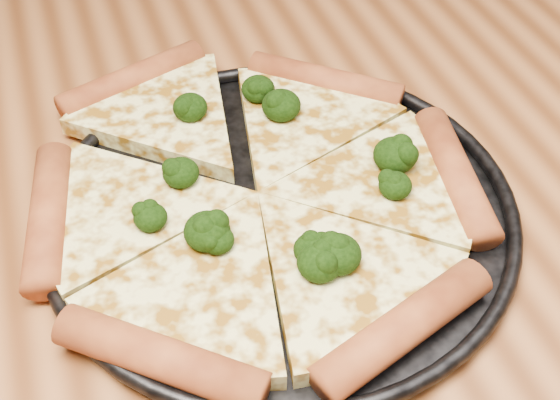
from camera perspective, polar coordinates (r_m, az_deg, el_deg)
name	(u,v)px	position (r m, az deg, el deg)	size (l,w,h in m)	color
dining_table	(178,296)	(0.60, -7.85, -7.30)	(1.20, 0.90, 0.75)	brown
pizza_pan	(280,208)	(0.52, 0.00, -0.65)	(0.33, 0.33, 0.02)	black
pizza	(254,191)	(0.52, -2.05, 0.72)	(0.33, 0.36, 0.03)	#EEE791
broccoli_florets	(280,181)	(0.51, -0.03, 1.47)	(0.20, 0.21, 0.02)	black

